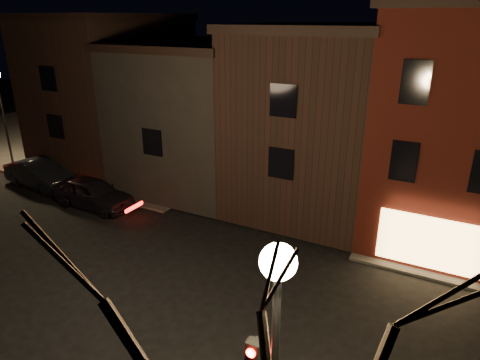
% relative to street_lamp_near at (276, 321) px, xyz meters
% --- Properties ---
extents(ground, '(120.00, 120.00, 0.00)m').
position_rel_street_lamp_near_xyz_m(ground, '(-6.20, 6.00, -5.18)').
color(ground, black).
rests_on(ground, ground).
extents(sidewalk_far_left, '(30.00, 30.00, 0.12)m').
position_rel_street_lamp_near_xyz_m(sidewalk_far_left, '(-26.20, 26.00, -5.12)').
color(sidewalk_far_left, '#2D2B28').
rests_on(sidewalk_far_left, ground).
extents(corner_building, '(6.50, 8.50, 10.50)m').
position_rel_street_lamp_near_xyz_m(corner_building, '(1.80, 15.47, 0.22)').
color(corner_building, '#4D150D').
rests_on(corner_building, ground).
extents(row_building_a, '(7.30, 10.30, 9.40)m').
position_rel_street_lamp_near_xyz_m(row_building_a, '(-4.70, 16.50, -0.34)').
color(row_building_a, black).
rests_on(row_building_a, ground).
extents(row_building_b, '(7.80, 10.30, 8.40)m').
position_rel_street_lamp_near_xyz_m(row_building_b, '(-11.95, 16.50, -0.85)').
color(row_building_b, black).
rests_on(row_building_b, ground).
extents(row_building_c, '(7.30, 10.30, 9.90)m').
position_rel_street_lamp_near_xyz_m(row_building_c, '(-19.20, 16.50, -0.09)').
color(row_building_c, black).
rests_on(row_building_c, ground).
extents(street_lamp_near, '(0.60, 0.60, 6.48)m').
position_rel_street_lamp_near_xyz_m(street_lamp_near, '(0.00, 0.00, 0.00)').
color(street_lamp_near, black).
rests_on(street_lamp_near, sidewalk_near_right).
extents(parked_car_a, '(4.84, 1.98, 1.64)m').
position_rel_street_lamp_near_xyz_m(parked_car_a, '(-15.06, 9.90, -4.36)').
color(parked_car_a, black).
rests_on(parked_car_a, ground).
extents(parked_car_b, '(5.30, 2.30, 1.70)m').
position_rel_street_lamp_near_xyz_m(parked_car_b, '(-20.07, 10.50, -4.33)').
color(parked_car_b, black).
rests_on(parked_car_b, ground).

